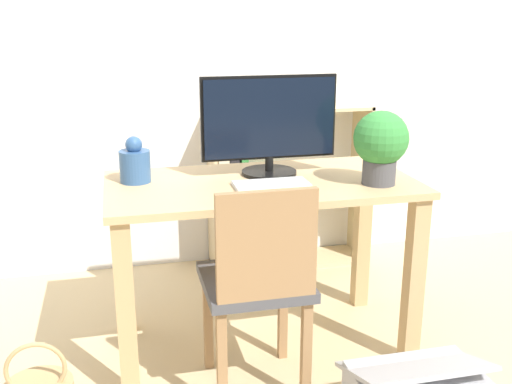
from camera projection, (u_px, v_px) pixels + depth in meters
ground_plane at (261, 344)px, 2.73m from camera, size 10.00×10.00×0.00m
wall_back at (217, 40)px, 3.32m from camera, size 8.00×0.05×2.60m
desk at (261, 216)px, 2.55m from camera, size 1.29×0.65×0.77m
monitor at (269, 123)px, 2.55m from camera, size 0.59×0.24×0.43m
keyboard at (271, 184)px, 2.42m from camera, size 0.30×0.14×0.02m
vase at (135, 163)px, 2.47m from camera, size 0.13×0.13×0.19m
potted_plant at (381, 143)px, 2.42m from camera, size 0.22×0.22×0.30m
chair at (258, 280)px, 2.25m from camera, size 0.40×0.40×0.87m
bookshelf at (258, 195)px, 3.45m from camera, size 0.91×0.28×0.94m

